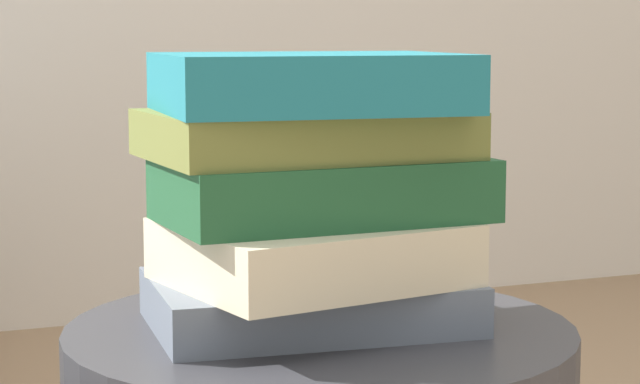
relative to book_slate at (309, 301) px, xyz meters
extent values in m
cube|color=slate|center=(0.00, 0.00, 0.00)|extent=(0.30, 0.22, 0.04)
cube|color=beige|center=(0.00, -0.02, 0.05)|extent=(0.27, 0.24, 0.06)
cube|color=#1E512D|center=(0.01, -0.02, 0.11)|extent=(0.29, 0.16, 0.06)
cube|color=olive|center=(0.00, 0.00, 0.15)|extent=(0.28, 0.19, 0.04)
cube|color=#1E727F|center=(0.00, -0.01, 0.20)|extent=(0.28, 0.22, 0.05)
camera|label=1|loc=(-0.41, -1.03, 0.25)|focal=69.34mm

